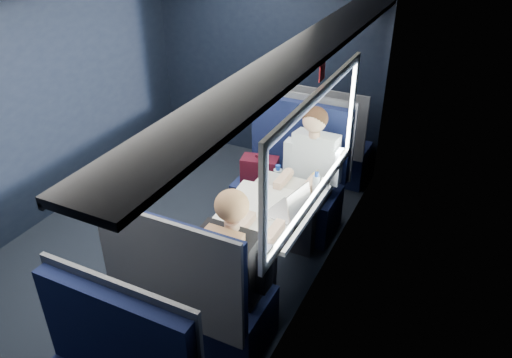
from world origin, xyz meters
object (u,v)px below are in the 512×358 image
at_px(bottle_small, 316,184).
at_px(cup, 325,183).
at_px(man, 310,171).
at_px(seat_bay_near, 289,183).
at_px(laptop, 292,207).
at_px(seat_bay_far, 196,299).
at_px(woman, 237,261).
at_px(seat_row_front, 322,146).
at_px(table, 271,213).

distance_m(bottle_small, cup, 0.13).
xyz_separation_m(man, bottle_small, (0.19, -0.38, 0.11)).
relative_size(seat_bay_near, man, 0.95).
height_order(laptop, bottle_small, laptop).
bearing_deg(seat_bay_far, cup, 69.95).
bearing_deg(cup, woman, -101.33).
bearing_deg(cup, seat_bay_near, 139.02).
height_order(seat_row_front, bottle_small, seat_row_front).
height_order(seat_row_front, woman, woman).
bearing_deg(table, cup, 55.93).
bearing_deg(cup, man, 131.64).
bearing_deg(seat_bay_far, laptop, 66.06).
distance_m(seat_row_front, woman, 2.54).
relative_size(seat_bay_near, seat_bay_far, 1.00).
bearing_deg(seat_bay_far, seat_bay_near, 90.43).
distance_m(table, bottle_small, 0.44).
height_order(man, laptop, man).
height_order(table, seat_bay_near, seat_bay_near).
distance_m(seat_bay_near, cup, 0.75).
bearing_deg(table, seat_bay_near, 102.69).
bearing_deg(table, laptop, -9.34).
height_order(table, seat_row_front, seat_row_front).
relative_size(woman, laptop, 3.86).
bearing_deg(seat_bay_near, table, -77.31).
bearing_deg(table, woman, -84.55).
relative_size(seat_bay_far, seat_row_front, 1.09).
height_order(laptop, cup, laptop).
xyz_separation_m(seat_bay_far, cup, (0.48, 1.31, 0.37)).
xyz_separation_m(laptop, bottle_small, (0.07, 0.35, 0.03)).
relative_size(seat_bay_far, cup, 14.11).
bearing_deg(woman, seat_bay_near, 99.48).
xyz_separation_m(table, cup, (0.30, 0.44, 0.12)).
height_order(man, cup, man).
bearing_deg(woman, laptop, 79.57).
distance_m(seat_row_front, laptop, 1.91).
bearing_deg(bottle_small, seat_bay_far, -110.18).
bearing_deg(seat_row_front, bottle_small, -73.39).
bearing_deg(seat_bay_near, laptop, -66.71).
relative_size(table, bottle_small, 4.90).
height_order(seat_bay_near, seat_row_front, seat_bay_near).
xyz_separation_m(seat_bay_near, seat_row_front, (0.01, 0.93, -0.01)).
distance_m(seat_row_front, cup, 1.49).
height_order(bottle_small, cup, bottle_small).
height_order(table, bottle_small, bottle_small).
relative_size(laptop, cup, 3.83).
xyz_separation_m(table, bottle_small, (0.26, 0.32, 0.17)).
distance_m(seat_bay_far, man, 1.62).
relative_size(table, seat_bay_far, 0.79).
height_order(woman, laptop, woman).
distance_m(seat_bay_far, bottle_small, 1.34).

